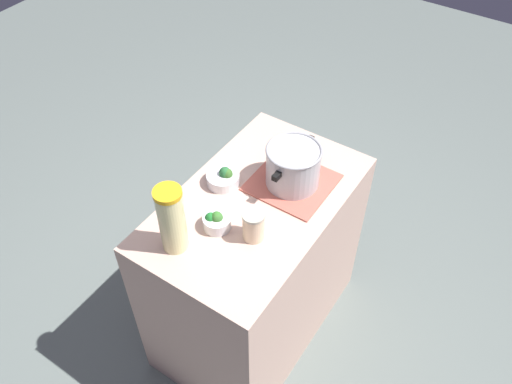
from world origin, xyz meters
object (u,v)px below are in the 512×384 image
(mason_jar, at_px, (254,225))
(broccoli_bowl_front, at_px, (216,221))
(lemonade_pitcher, at_px, (172,219))
(cooking_pot, at_px, (293,165))
(broccoli_bowl_center, at_px, (224,177))

(mason_jar, distance_m, broccoli_bowl_front, 0.15)
(lemonade_pitcher, xyz_separation_m, mason_jar, (-0.20, 0.22, -0.08))
(broccoli_bowl_front, bearing_deg, lemonade_pitcher, -25.06)
(cooking_pot, relative_size, lemonade_pitcher, 1.03)
(broccoli_bowl_front, distance_m, broccoli_bowl_center, 0.24)
(lemonade_pitcher, distance_m, broccoli_bowl_center, 0.39)
(mason_jar, bearing_deg, cooking_pot, -175.46)
(cooking_pot, height_order, lemonade_pitcher, lemonade_pitcher)
(broccoli_bowl_front, bearing_deg, broccoli_bowl_center, -150.60)
(mason_jar, height_order, broccoli_bowl_front, mason_jar)
(cooking_pot, bearing_deg, broccoli_bowl_front, -18.13)
(cooking_pot, height_order, broccoli_bowl_front, cooking_pot)
(cooking_pot, relative_size, broccoli_bowl_front, 2.69)
(mason_jar, bearing_deg, lemonade_pitcher, -48.31)
(broccoli_bowl_center, bearing_deg, broccoli_bowl_front, 29.40)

